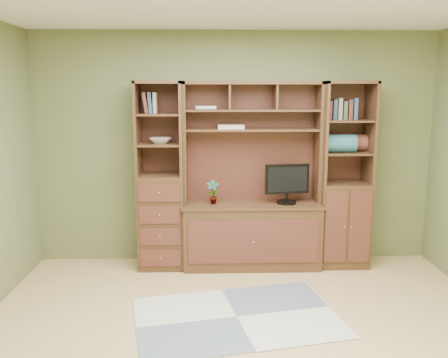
{
  "coord_description": "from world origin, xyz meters",
  "views": [
    {
      "loc": [
        -0.28,
        -3.35,
        1.96
      ],
      "look_at": [
        -0.15,
        1.2,
        1.1
      ],
      "focal_mm": 38.0,
      "sensor_mm": 36.0,
      "label": 1
    }
  ],
  "objects_px": {
    "left_tower": "(161,176)",
    "monitor": "(287,176)",
    "right_tower": "(344,175)",
    "center_hutch": "(252,176)"
  },
  "relations": [
    {
      "from": "left_tower",
      "to": "monitor",
      "type": "bearing_deg",
      "value": -3.11
    },
    {
      "from": "left_tower",
      "to": "right_tower",
      "type": "height_order",
      "value": "same"
    },
    {
      "from": "center_hutch",
      "to": "left_tower",
      "type": "relative_size",
      "value": 1.0
    },
    {
      "from": "right_tower",
      "to": "left_tower",
      "type": "bearing_deg",
      "value": 180.0
    },
    {
      "from": "left_tower",
      "to": "monitor",
      "type": "height_order",
      "value": "left_tower"
    },
    {
      "from": "center_hutch",
      "to": "right_tower",
      "type": "distance_m",
      "value": 1.03
    },
    {
      "from": "right_tower",
      "to": "monitor",
      "type": "distance_m",
      "value": 0.65
    },
    {
      "from": "monitor",
      "to": "right_tower",
      "type": "bearing_deg",
      "value": -0.95
    },
    {
      "from": "center_hutch",
      "to": "right_tower",
      "type": "xyz_separation_m",
      "value": [
        1.02,
        0.04,
        0.0
      ]
    },
    {
      "from": "left_tower",
      "to": "monitor",
      "type": "distance_m",
      "value": 1.38
    }
  ]
}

